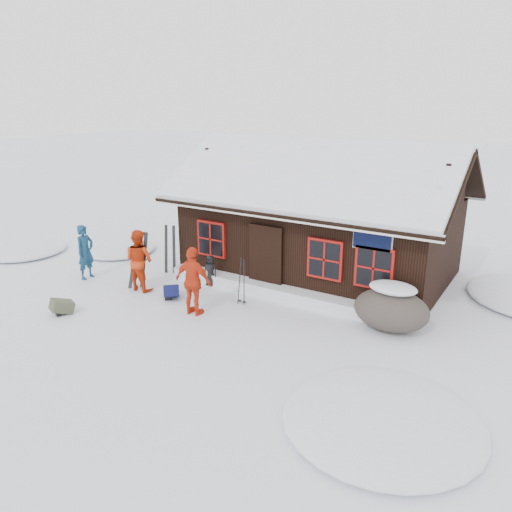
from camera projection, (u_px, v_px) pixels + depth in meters
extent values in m
plane|color=white|center=(191.00, 313.00, 13.58)|extent=(120.00, 120.00, 0.00)
cube|color=black|center=(321.00, 235.00, 16.48)|extent=(8.00, 5.00, 2.50)
cube|color=black|center=(303.00, 178.00, 14.65)|extent=(8.90, 3.14, 1.88)
cube|color=black|center=(342.00, 166.00, 17.03)|extent=(8.90, 3.14, 1.88)
cube|color=white|center=(303.00, 173.00, 14.61)|extent=(8.72, 3.07, 1.86)
cube|color=white|center=(342.00, 162.00, 16.99)|extent=(8.72, 3.07, 1.86)
cube|color=white|center=(325.00, 144.00, 15.58)|extent=(8.81, 0.22, 0.14)
cube|color=silver|center=(277.00, 216.00, 13.73)|extent=(8.90, 0.10, 0.20)
cube|color=black|center=(266.00, 260.00, 14.80)|extent=(1.00, 0.10, 2.00)
cube|color=black|center=(372.00, 238.00, 12.81)|extent=(1.00, 0.06, 0.60)
cube|color=maroon|center=(211.00, 239.00, 15.70)|extent=(1.04, 0.10, 1.14)
cube|color=black|center=(211.00, 239.00, 15.67)|extent=(0.90, 0.04, 1.00)
cube|color=maroon|center=(325.00, 259.00, 13.73)|extent=(1.04, 0.10, 1.14)
cube|color=black|center=(324.00, 260.00, 13.69)|extent=(0.90, 0.04, 1.00)
cube|color=maroon|center=(374.00, 268.00, 13.02)|extent=(1.04, 0.10, 1.14)
cube|color=black|center=(374.00, 268.00, 12.99)|extent=(0.90, 0.04, 1.00)
cube|color=white|center=(280.00, 292.00, 14.59)|extent=(7.60, 0.60, 0.35)
ellipsoid|color=white|center=(118.00, 251.00, 19.04)|extent=(2.80, 2.80, 0.34)
ellipsoid|color=white|center=(382.00, 425.00, 8.93)|extent=(3.60, 3.60, 0.43)
ellipsoid|color=white|center=(23.00, 252.00, 18.94)|extent=(3.20, 3.20, 0.38)
imported|color=navy|center=(85.00, 252.00, 15.95)|extent=(0.47, 0.67, 1.77)
imported|color=red|center=(139.00, 260.00, 14.99)|extent=(0.92, 0.72, 1.87)
imported|color=red|center=(193.00, 281.00, 13.23)|extent=(1.12, 0.51, 1.89)
imported|color=black|center=(210.00, 270.00, 15.48)|extent=(0.49, 0.34, 0.96)
ellipsoid|color=#4F453F|center=(391.00, 310.00, 12.49)|extent=(1.89, 1.42, 1.04)
ellipsoid|color=white|center=(393.00, 293.00, 12.35)|extent=(1.19, 0.86, 0.26)
cube|color=black|center=(134.00, 260.00, 15.12)|extent=(0.39, 0.37, 1.88)
cube|color=black|center=(144.00, 260.00, 15.06)|extent=(0.52, 0.11, 1.88)
cube|color=black|center=(139.00, 259.00, 15.54)|extent=(0.27, 0.07, 1.72)
cube|color=black|center=(142.00, 261.00, 15.31)|extent=(0.20, 0.20, 1.72)
cube|color=black|center=(166.00, 250.00, 16.49)|extent=(0.16, 0.11, 1.69)
cube|color=black|center=(174.00, 250.00, 16.42)|extent=(0.18, 0.07, 1.69)
cylinder|color=black|center=(240.00, 281.00, 14.01)|extent=(0.10, 0.12, 1.41)
cylinder|color=black|center=(244.00, 282.00, 13.93)|extent=(0.10, 0.12, 1.41)
cube|color=#101447|center=(171.00, 293.00, 14.53)|extent=(0.72, 0.73, 0.32)
cube|color=#454934|center=(62.00, 309.00, 13.49)|extent=(0.60, 0.68, 0.30)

